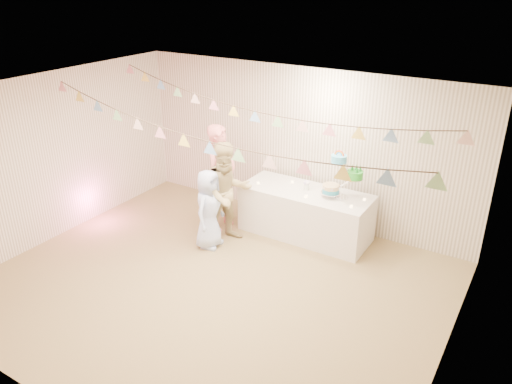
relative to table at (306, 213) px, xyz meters
The scene contains 24 objects.
floor 2.04m from the table, 102.11° to the right, with size 6.00×6.00×0.00m, color olive.
ceiling 2.99m from the table, 102.11° to the right, with size 6.00×6.00×0.00m, color silver.
back_wall 1.14m from the table, 128.07° to the left, with size 6.00×6.00×0.00m, color silver.
front_wall 4.57m from the table, 95.39° to the right, with size 6.00×6.00×0.00m, color silver.
left_wall 4.05m from the table, 150.16° to the right, with size 5.00×5.00×0.00m, color silver.
right_wall 3.37m from the table, 37.27° to the right, with size 5.00×5.00×0.00m, color silver.
table is the anchor object (origin of this frame).
cake_stand 0.90m from the table, ahead, with size 0.63×0.37×0.71m, color silver, non-canonical shape.
cake_bottom 0.60m from the table, ahead, with size 0.31×0.31×0.15m, color teal, non-canonical shape.
cake_middle 1.03m from the table, 10.86° to the left, with size 0.27×0.27×0.22m, color #209624, non-canonical shape.
cake_top_tier 1.10m from the table, ahead, with size 0.25×0.25×0.19m, color #49B6E8, non-canonical shape.
platter 0.65m from the table, behind, with size 0.36×0.36×0.02m, color white.
posy 0.44m from the table, 118.27° to the left, with size 0.13×0.13×0.15m, color white, non-canonical shape.
person_adult_a 1.48m from the table, 160.47° to the right, with size 0.65×0.42×1.77m, color #D67074.
person_adult_b 1.32m from the table, 140.44° to the right, with size 0.79×0.62×1.63m, color tan.
person_child 1.58m from the table, 135.33° to the right, with size 0.62×0.40×1.26m, color #B2C8FD.
bunting_back 2.18m from the table, 116.03° to the right, with size 5.60×1.10×0.40m, color pink, non-canonical shape.
bunting_front 2.93m from the table, 101.02° to the right, with size 5.60×0.90×0.36m, color #72A5E5, non-canonical shape.
tealight_0 0.91m from the table, 169.38° to the right, with size 0.04×0.04×0.03m, color #FFD88C.
tealight_1 0.56m from the table, 152.78° to the left, with size 0.04×0.04×0.03m, color #FFD88C.
tealight_2 0.47m from the table, 65.56° to the right, with size 0.04×0.04×0.03m, color #FFD88C.
tealight_3 0.58m from the table, 32.15° to the left, with size 0.04×0.04×0.03m, color #FFD88C.
tealight_4 0.93m from the table, 12.38° to the right, with size 0.04×0.04×0.03m, color #FFD88C.
tealight_5 1.00m from the table, ahead, with size 0.04×0.04×0.03m, color #FFD88C.
Camera 1 is at (3.50, -4.57, 3.97)m, focal length 35.00 mm.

